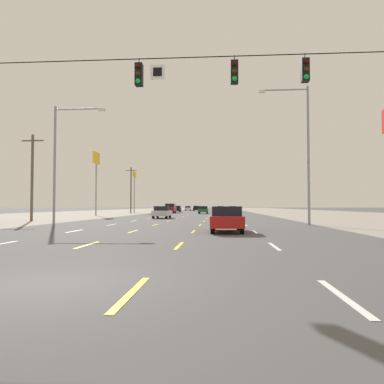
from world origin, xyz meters
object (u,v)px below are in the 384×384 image
at_px(sedan_far_right_farthest, 232,208).
at_px(streetlight_left_row_0, 60,155).
at_px(hatchback_inner_left_distant_a, 196,208).
at_px(streetlight_right_row_0, 304,145).
at_px(suv_far_left_midfar, 170,208).
at_px(sedan_far_left_distant_b, 188,208).
at_px(sedan_inner_right_farther, 220,209).
at_px(sedan_inner_left_near, 162,212).
at_px(sedan_inner_right_nearest, 227,219).
at_px(hatchback_far_left_far, 177,209).
at_px(pole_sign_left_row_2, 134,181).
at_px(sedan_center_turn_mid, 203,210).
at_px(pole_sign_left_row_1, 96,166).

xyz_separation_m(sedan_far_right_farthest, streetlight_left_row_0, (-16.71, -78.41, 4.85)).
height_order(hatchback_inner_left_distant_a, streetlight_right_row_0, streetlight_right_row_0).
xyz_separation_m(suv_far_left_midfar, streetlight_left_row_0, (-2.85, -46.98, 4.58)).
relative_size(sedan_far_right_farthest, sedan_far_left_distant_b, 1.00).
distance_m(sedan_inner_right_farther, hatchback_inner_left_distant_a, 18.01).
distance_m(sedan_inner_left_near, sedan_far_left_distant_b, 74.56).
bearing_deg(sedan_inner_right_nearest, sedan_inner_right_farther, 90.13).
bearing_deg(sedan_inner_right_farther, suv_far_left_midfar, -123.75).
distance_m(hatchback_far_left_far, streetlight_left_row_0, 59.06).
bearing_deg(streetlight_right_row_0, suv_far_left_midfar, 109.53).
bearing_deg(sedan_inner_right_farther, streetlight_left_row_0, -101.93).
xyz_separation_m(hatchback_inner_left_distant_a, streetlight_right_row_0, (13.31, -79.08, 5.40)).
relative_size(sedan_inner_right_nearest, sedan_inner_left_near, 1.00).
distance_m(sedan_inner_left_near, hatchback_inner_left_distant_a, 63.92).
relative_size(suv_far_left_midfar, streetlight_left_row_0, 0.51).
xyz_separation_m(suv_far_left_midfar, hatchback_inner_left_distant_a, (3.36, 32.10, -0.24)).
bearing_deg(sedan_far_left_distant_b, pole_sign_left_row_2, -103.48).
bearing_deg(hatchback_inner_left_distant_a, sedan_inner_right_nearest, -85.29).
bearing_deg(sedan_center_turn_mid, pole_sign_left_row_1, -135.67).
relative_size(sedan_inner_right_farther, streetlight_right_row_0, 0.42).
bearing_deg(sedan_inner_right_nearest, suv_far_left_midfar, 100.85).
height_order(sedan_inner_right_farther, hatchback_inner_left_distant_a, hatchback_inner_left_distant_a).
bearing_deg(hatchback_far_left_far, sedan_inner_right_nearest, -81.04).
height_order(sedan_inner_right_nearest, streetlight_right_row_0, streetlight_right_row_0).
height_order(sedan_center_turn_mid, pole_sign_left_row_2, pole_sign_left_row_2).
bearing_deg(sedan_inner_right_nearest, sedan_center_turn_mid, 94.00).
relative_size(sedan_inner_left_near, pole_sign_left_row_1, 0.46).
relative_size(sedan_inner_left_near, pole_sign_left_row_2, 0.49).
relative_size(sedan_center_turn_mid, hatchback_far_left_far, 1.15).
xyz_separation_m(sedan_center_turn_mid, sedan_inner_right_farther, (3.33, 20.41, 0.00)).
bearing_deg(sedan_inner_left_near, hatchback_far_left_far, 94.17).
bearing_deg(sedan_center_turn_mid, sedan_inner_right_farther, 80.72).
xyz_separation_m(sedan_center_turn_mid, hatchback_far_left_far, (-7.01, 16.72, 0.03)).
bearing_deg(hatchback_far_left_far, streetlight_left_row_0, -92.78).
relative_size(hatchback_far_left_far, pole_sign_left_row_2, 0.42).
xyz_separation_m(sedan_inner_left_near, sedan_far_left_distant_b, (-3.15, 74.49, 0.00)).
bearing_deg(sedan_inner_left_near, hatchback_inner_left_distant_a, 89.85).
xyz_separation_m(sedan_far_left_distant_b, streetlight_left_row_0, (-2.89, -89.65, 4.85)).
relative_size(hatchback_far_left_far, hatchback_inner_left_distant_a, 1.00).
bearing_deg(sedan_inner_left_near, pole_sign_left_row_2, 107.96).
bearing_deg(suv_far_left_midfar, hatchback_inner_left_distant_a, 84.03).
distance_m(sedan_inner_right_nearest, hatchback_far_left_far, 67.52).
bearing_deg(streetlight_right_row_0, sedan_inner_left_near, 131.64).
height_order(suv_far_left_midfar, pole_sign_left_row_2, pole_sign_left_row_2).
relative_size(sedan_inner_left_near, suv_far_left_midfar, 0.92).
bearing_deg(sedan_far_right_farthest, sedan_inner_left_near, -99.58).
bearing_deg(suv_far_left_midfar, sedan_center_turn_mid, -34.97).
bearing_deg(suv_far_left_midfar, sedan_inner_right_nearest, -79.15).
xyz_separation_m(sedan_inner_right_nearest, streetlight_right_row_0, (6.15, 7.90, 5.43)).
bearing_deg(hatchback_inner_left_distant_a, hatchback_far_left_far, -99.37).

